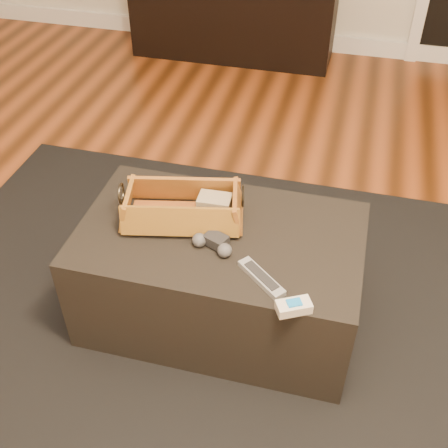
% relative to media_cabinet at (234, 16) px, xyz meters
% --- Properties ---
extents(floor, '(5.00, 5.50, 0.01)m').
position_rel_media_cabinet_xyz_m(floor, '(0.41, -2.51, -0.28)').
color(floor, brown).
rests_on(floor, ground).
extents(baseboard, '(5.00, 0.04, 0.12)m').
position_rel_media_cabinet_xyz_m(baseboard, '(0.41, 0.22, -0.22)').
color(baseboard, white).
rests_on(baseboard, floor).
extents(media_cabinet, '(1.41, 0.45, 0.55)m').
position_rel_media_cabinet_xyz_m(media_cabinet, '(0.00, 0.00, 0.00)').
color(media_cabinet, black).
rests_on(media_cabinet, floor).
extents(area_rug, '(2.60, 2.00, 0.01)m').
position_rel_media_cabinet_xyz_m(area_rug, '(0.54, -2.49, -0.27)').
color(area_rug, black).
rests_on(area_rug, floor).
extents(ottoman, '(1.00, 0.60, 0.42)m').
position_rel_media_cabinet_xyz_m(ottoman, '(0.54, -2.44, -0.05)').
color(ottoman, black).
rests_on(ottoman, area_rug).
extents(tv_remote, '(0.23, 0.12, 0.02)m').
position_rel_media_cabinet_xyz_m(tv_remote, '(0.38, -2.43, 0.18)').
color(tv_remote, black).
rests_on(tv_remote, wicker_basket).
extents(cloth_bundle, '(0.12, 0.08, 0.06)m').
position_rel_media_cabinet_xyz_m(cloth_bundle, '(0.50, -2.35, 0.20)').
color(cloth_bundle, tan).
rests_on(cloth_bundle, wicker_basket).
extents(wicker_basket, '(0.46, 0.31, 0.15)m').
position_rel_media_cabinet_xyz_m(wicker_basket, '(0.40, -2.41, 0.21)').
color(wicker_basket, '#AD5D27').
rests_on(wicker_basket, ottoman).
extents(game_controller, '(0.16, 0.11, 0.05)m').
position_rel_media_cabinet_xyz_m(game_controller, '(0.54, -2.53, 0.18)').
color(game_controller, black).
rests_on(game_controller, ottoman).
extents(silver_remote, '(0.18, 0.16, 0.02)m').
position_rel_media_cabinet_xyz_m(silver_remote, '(0.73, -2.63, 0.17)').
color(silver_remote, '#96989D').
rests_on(silver_remote, ottoman).
extents(cream_gadget, '(0.12, 0.10, 0.04)m').
position_rel_media_cabinet_xyz_m(cream_gadget, '(0.85, -2.73, 0.17)').
color(cream_gadget, beige).
rests_on(cream_gadget, ottoman).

